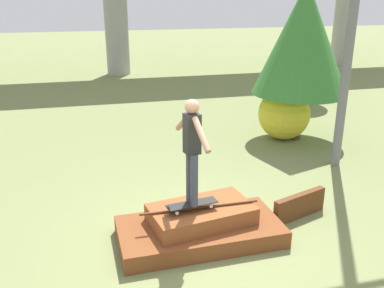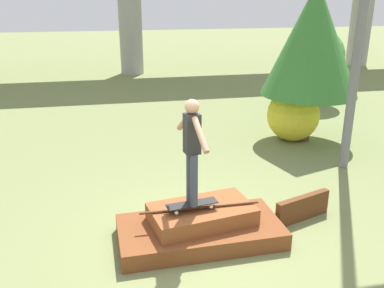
# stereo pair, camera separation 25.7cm
# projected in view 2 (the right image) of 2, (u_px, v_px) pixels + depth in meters

# --- Properties ---
(ground_plane) EXTENTS (80.00, 80.00, 0.00)m
(ground_plane) POSITION_uv_depth(u_px,v_px,m) (200.00, 239.00, 6.97)
(ground_plane) COLOR olive
(scrap_pile) EXTENTS (2.65, 1.35, 0.60)m
(scrap_pile) POSITION_uv_depth(u_px,v_px,m) (200.00, 226.00, 6.91)
(scrap_pile) COLOR brown
(scrap_pile) RESTS_ON ground_plane
(scrap_plank_loose) EXTENTS (1.13, 0.50, 0.45)m
(scrap_plank_loose) POSITION_uv_depth(u_px,v_px,m) (302.00, 208.00, 7.52)
(scrap_plank_loose) COLOR #5B3319
(scrap_plank_loose) RESTS_ON ground_plane
(skateboard) EXTENTS (0.84, 0.33, 0.09)m
(skateboard) POSITION_uv_depth(u_px,v_px,m) (192.00, 204.00, 6.68)
(skateboard) COLOR black
(skateboard) RESTS_ON scrap_pile
(skater) EXTENTS (0.27, 1.22, 1.67)m
(skater) POSITION_uv_depth(u_px,v_px,m) (192.00, 145.00, 6.35)
(skater) COLOR #383D4C
(skater) RESTS_ON skateboard
(tree_behind_left) EXTENTS (1.93, 1.93, 2.65)m
(tree_behind_left) POSITION_uv_depth(u_px,v_px,m) (316.00, 56.00, 14.91)
(tree_behind_left) COLOR #4C3823
(tree_behind_left) RESTS_ON ground_plane
(tree_behind_right) EXTENTS (2.48, 2.48, 4.09)m
(tree_behind_right) POSITION_uv_depth(u_px,v_px,m) (313.00, 40.00, 10.71)
(tree_behind_right) COLOR #4C3823
(tree_behind_right) RESTS_ON ground_plane
(bush_yellow_flowering) EXTENTS (1.39, 1.39, 1.39)m
(bush_yellow_flowering) POSITION_uv_depth(u_px,v_px,m) (293.00, 115.00, 11.42)
(bush_yellow_flowering) COLOR gold
(bush_yellow_flowering) RESTS_ON ground_plane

